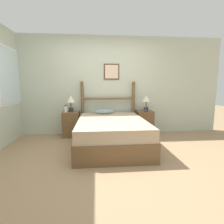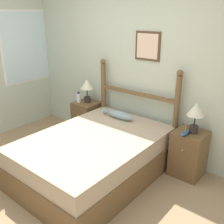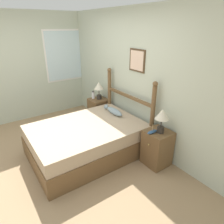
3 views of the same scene
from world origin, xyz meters
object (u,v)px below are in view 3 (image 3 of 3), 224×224
table_lamp_left (99,87)px  fish_pillow (114,111)px  bottle (93,95)px  nightstand_left (99,111)px  bed (87,140)px  model_boat (152,132)px  nightstand_right (157,148)px  table_lamp_right (162,116)px

table_lamp_left → fish_pillow: table_lamp_left is taller
fish_pillow → bottle: bearing=176.3°
nightstand_left → bottle: bearing=-148.3°
bed → bottle: size_ratio=10.48×
nightstand_left → fish_pillow: 0.88m
model_boat → fish_pillow: model_boat is taller
fish_pillow → nightstand_left: bearing=170.9°
bottle → model_boat: (1.98, -0.06, -0.06)m
nightstand_left → nightstand_right: 1.90m
nightstand_right → bottle: (-2.01, -0.07, 0.40)m
bottle → fish_pillow: size_ratio=0.35×
table_lamp_right → nightstand_left: bearing=-180.0°
bed → table_lamp_right: size_ratio=4.89×
nightstand_right → fish_pillow: 1.15m
bed → nightstand_left: 1.26m
table_lamp_left → fish_pillow: 0.86m
bed → model_boat: model_boat is taller
nightstand_left → table_lamp_left: bearing=80.1°
fish_pillow → bed: bearing=-78.2°
table_lamp_right → fish_pillow: size_ratio=0.76×
bottle → nightstand_right: bearing=2.0°
bed → table_lamp_left: 1.42m
table_lamp_right → table_lamp_left: bearing=179.4°
bed → nightstand_left: size_ratio=3.16×
nightstand_right → fish_pillow: size_ratio=1.17×
nightstand_right → table_lamp_left: bearing=179.3°
bed → model_boat: 1.22m
table_lamp_right → model_boat: table_lamp_right is taller
bottle → bed: bearing=-35.5°
nightstand_right → nightstand_left: bearing=180.0°
table_lamp_left → table_lamp_right: (1.93, -0.02, 0.00)m
nightstand_right → bed: bearing=-138.9°
nightstand_left → model_boat: (1.87, -0.13, 0.34)m
bed → table_lamp_left: bearing=138.0°
table_lamp_left → model_boat: bearing=-4.6°
nightstand_right → fish_pillow: bearing=-173.3°
nightstand_left → table_lamp_right: bearing=0.0°
bed → table_lamp_right: table_lamp_right is taller
table_lamp_left → table_lamp_right: bearing=-0.6°
bed → nightstand_right: bearing=41.1°
nightstand_left → fish_pillow: bearing=-9.1°
table_lamp_left → table_lamp_right: same height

